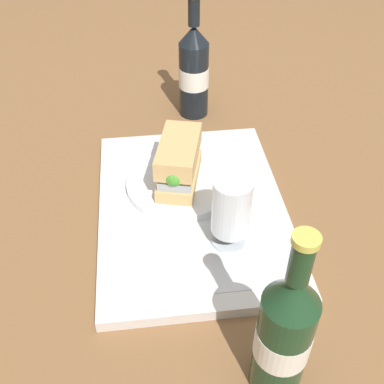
{
  "coord_description": "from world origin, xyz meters",
  "views": [
    {
      "loc": [
        0.59,
        -0.07,
        0.58
      ],
      "look_at": [
        0.0,
        0.0,
        0.05
      ],
      "focal_mm": 44.21,
      "sensor_mm": 36.0,
      "label": 1
    }
  ],
  "objects_px": {
    "sandwich": "(179,163)",
    "second_bottle": "(194,71)",
    "beer_glass": "(231,210)",
    "plate": "(179,184)",
    "beer_bottle": "(284,334)"
  },
  "relations": [
    {
      "from": "sandwich",
      "to": "beer_bottle",
      "type": "relative_size",
      "value": 0.53
    },
    {
      "from": "sandwich",
      "to": "beer_glass",
      "type": "bearing_deg",
      "value": 39.56
    },
    {
      "from": "plate",
      "to": "beer_glass",
      "type": "height_order",
      "value": "beer_glass"
    },
    {
      "from": "second_bottle",
      "to": "plate",
      "type": "bearing_deg",
      "value": -12.29
    },
    {
      "from": "sandwich",
      "to": "second_bottle",
      "type": "distance_m",
      "value": 0.29
    },
    {
      "from": "beer_glass",
      "to": "beer_bottle",
      "type": "xyz_separation_m",
      "value": [
        0.22,
        0.02,
        0.01
      ]
    },
    {
      "from": "sandwich",
      "to": "beer_glass",
      "type": "relative_size",
      "value": 1.14
    },
    {
      "from": "beer_glass",
      "to": "second_bottle",
      "type": "bearing_deg",
      "value": -179.45
    },
    {
      "from": "plate",
      "to": "second_bottle",
      "type": "distance_m",
      "value": 0.29
    },
    {
      "from": "beer_bottle",
      "to": "beer_glass",
      "type": "bearing_deg",
      "value": -175.23
    },
    {
      "from": "plate",
      "to": "beer_glass",
      "type": "xyz_separation_m",
      "value": [
        0.14,
        0.06,
        0.06
      ]
    },
    {
      "from": "sandwich",
      "to": "second_bottle",
      "type": "bearing_deg",
      "value": -177.83
    },
    {
      "from": "sandwich",
      "to": "beer_bottle",
      "type": "height_order",
      "value": "beer_bottle"
    },
    {
      "from": "beer_bottle",
      "to": "sandwich",
      "type": "bearing_deg",
      "value": -166.93
    },
    {
      "from": "plate",
      "to": "sandwich",
      "type": "bearing_deg",
      "value": -14.49
    }
  ]
}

